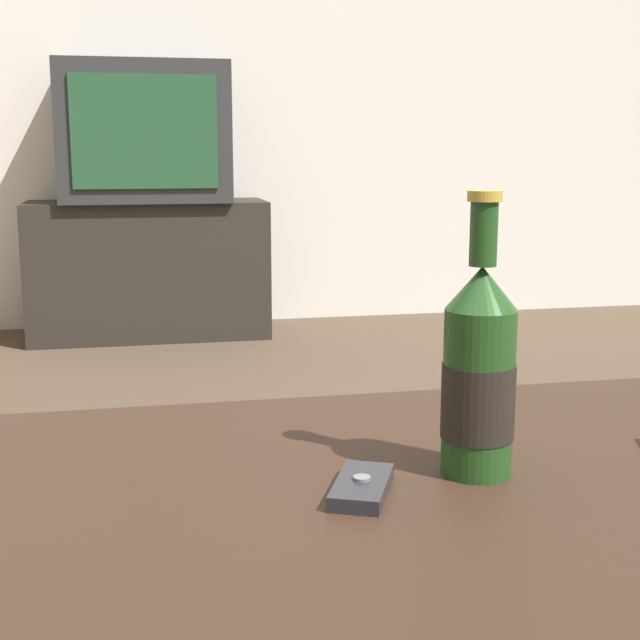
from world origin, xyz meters
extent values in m
cube|color=silver|center=(0.00, 3.02, 1.30)|extent=(8.00, 0.05, 2.60)
cube|color=#332116|center=(0.00, 0.00, 0.39)|extent=(1.28, 0.69, 0.04)
cube|color=#28231E|center=(-0.16, 2.77, 0.26)|extent=(0.91, 0.37, 0.53)
cube|color=#2D2D2D|center=(-0.16, 2.77, 0.78)|extent=(0.63, 0.43, 0.51)
cube|color=#234C2D|center=(-0.16, 2.55, 0.78)|extent=(0.51, 0.01, 0.40)
cylinder|color=#1E4219|center=(0.11, 0.04, 0.49)|extent=(0.07, 0.07, 0.16)
cylinder|color=black|center=(0.11, 0.04, 0.48)|extent=(0.07, 0.07, 0.07)
cone|color=#1E4219|center=(0.11, 0.04, 0.59)|extent=(0.07, 0.07, 0.04)
cylinder|color=#1E4219|center=(0.11, 0.04, 0.64)|extent=(0.03, 0.03, 0.06)
cylinder|color=#B79333|center=(0.11, 0.04, 0.68)|extent=(0.03, 0.03, 0.01)
cube|color=#232328|center=(-0.01, 0.01, 0.41)|extent=(0.08, 0.11, 0.01)
cylinder|color=slate|center=(-0.01, 0.01, 0.42)|extent=(0.02, 0.02, 0.00)
camera|label=1|loc=(-0.21, -0.74, 0.72)|focal=50.00mm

